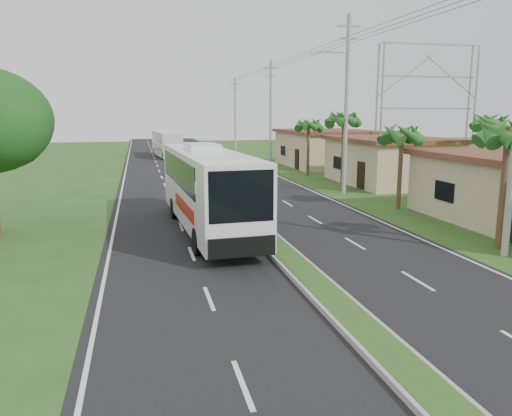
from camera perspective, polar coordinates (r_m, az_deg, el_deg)
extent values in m
plane|color=#284C1B|center=(16.18, 7.14, -9.25)|extent=(180.00, 180.00, 0.00)
cube|color=black|center=(35.08, -4.24, 1.69)|extent=(14.00, 160.00, 0.02)
cube|color=gray|center=(35.07, -4.24, 1.82)|extent=(1.20, 160.00, 0.17)
cube|color=#284C1B|center=(35.06, -4.24, 1.97)|extent=(0.95, 160.00, 0.02)
cube|color=silver|center=(34.69, -15.23, 1.22)|extent=(0.12, 160.00, 0.01)
cube|color=silver|center=(36.71, 6.15, 2.04)|extent=(0.12, 160.00, 0.01)
cube|color=tan|center=(41.27, 14.92, 5.04)|extent=(7.00, 10.00, 3.35)
cube|color=#502F1C|center=(41.14, 15.04, 7.59)|extent=(7.60, 10.60, 0.32)
cube|color=tan|center=(53.97, 7.91, 6.64)|extent=(8.00, 11.00, 3.50)
cube|color=#502F1C|center=(53.87, 7.96, 8.66)|extent=(8.60, 11.60, 0.32)
cylinder|color=#473321|center=(22.64, 26.40, 1.98)|extent=(0.26, 0.26, 5.00)
cylinder|color=#473321|center=(30.28, 16.13, 4.23)|extent=(0.26, 0.26, 4.60)
cylinder|color=#473321|center=(36.24, 9.92, 6.13)|extent=(0.26, 0.26, 5.40)
cylinder|color=#473321|center=(44.82, 5.97, 6.70)|extent=(0.26, 0.26, 4.80)
cylinder|color=#473321|center=(37.24, 24.86, 5.27)|extent=(0.26, 0.26, 5.20)
sphere|color=#114117|center=(23.86, -26.63, 8.15)|extent=(3.40, 3.40, 3.40)
cylinder|color=gray|center=(35.10, 10.28, 11.37)|extent=(0.28, 0.28, 12.00)
cube|color=gray|center=(35.55, 10.58, 19.77)|extent=(1.60, 0.12, 0.12)
cube|color=gray|center=(35.43, 10.53, 18.50)|extent=(1.20, 0.10, 0.10)
cube|color=gray|center=(34.86, 8.59, 17.19)|extent=(2.40, 0.10, 0.10)
cylinder|color=gray|center=(54.04, 1.69, 10.72)|extent=(0.28, 0.28, 11.00)
cube|color=gray|center=(54.25, 1.72, 15.69)|extent=(1.60, 0.12, 0.12)
cube|color=gray|center=(54.18, 1.71, 14.85)|extent=(1.20, 0.10, 0.10)
cylinder|color=gray|center=(73.55, -2.39, 10.52)|extent=(0.28, 0.28, 10.50)
cube|color=gray|center=(73.67, -2.41, 13.98)|extent=(1.60, 0.12, 0.12)
cube|color=gray|center=(73.63, -2.41, 13.36)|extent=(1.20, 0.10, 0.10)
cylinder|color=gray|center=(49.13, 14.14, 10.99)|extent=(0.18, 0.18, 12.00)
cylinder|color=gray|center=(54.42, 23.70, 10.37)|extent=(0.18, 0.18, 12.00)
cylinder|color=gray|center=(50.02, 13.61, 11.00)|extent=(0.18, 0.18, 12.00)
cylinder|color=gray|center=(55.22, 23.08, 10.40)|extent=(0.18, 0.18, 12.00)
cube|color=gray|center=(52.02, 18.88, 10.71)|extent=(10.00, 0.14, 0.14)
cube|color=gray|center=(52.14, 19.08, 14.00)|extent=(10.00, 0.14, 0.14)
cube|color=gray|center=(52.42, 19.29, 17.27)|extent=(10.00, 0.14, 0.14)
cube|color=white|center=(23.58, -5.55, 2.43)|extent=(3.31, 12.71, 3.30)
cube|color=black|center=(24.10, -5.87, 4.35)|extent=(3.22, 10.20, 1.32)
cube|color=black|center=(17.48, -1.71, 1.33)|extent=(2.36, 0.27, 1.85)
cube|color=#AD1A0E|center=(22.47, -4.91, 0.32)|extent=(2.97, 5.59, 0.58)
cube|color=yellow|center=(24.03, -5.65, 0.35)|extent=(2.84, 3.29, 0.26)
cube|color=white|center=(24.62, -6.19, 6.98)|extent=(1.60, 2.59, 0.29)
cylinder|color=black|center=(19.83, -6.65, -3.83)|extent=(0.40, 1.11, 1.09)
cylinder|color=black|center=(20.35, -0.05, -3.38)|extent=(0.40, 1.11, 1.09)
cylinder|color=black|center=(26.93, -9.32, -0.03)|extent=(0.40, 1.11, 1.09)
cylinder|color=black|center=(27.31, -4.38, 0.23)|extent=(0.40, 1.11, 1.09)
cube|color=silver|center=(66.12, -10.18, 7.25)|extent=(3.36, 11.23, 3.08)
cube|color=black|center=(66.55, -10.27, 8.06)|extent=(3.16, 8.36, 1.05)
cube|color=#CC5814|center=(65.21, -10.04, 6.69)|extent=(2.91, 5.48, 0.34)
cylinder|color=black|center=(61.54, -10.51, 5.85)|extent=(0.37, 0.94, 0.92)
cylinder|color=black|center=(61.86, -8.56, 5.93)|extent=(0.37, 0.94, 0.92)
cylinder|color=black|center=(70.11, -11.49, 6.39)|extent=(0.37, 0.94, 0.92)
cylinder|color=black|center=(70.39, -9.77, 6.47)|extent=(0.37, 0.94, 0.92)
imported|color=black|center=(20.38, -3.27, -3.33)|extent=(1.93, 0.84, 1.12)
imported|color=maroon|center=(20.19, -3.30, -0.96)|extent=(0.70, 0.52, 1.74)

